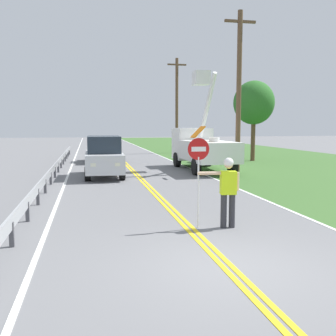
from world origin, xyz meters
The scene contains 15 objects.
ground_plane centered at (0.00, 0.00, 0.00)m, with size 160.00×160.00×0.00m, color slate.
grass_verge_right centered at (11.60, 20.00, 0.00)m, with size 16.00×110.00×0.01m, color #3D662D.
centerline_yellow_left centered at (-0.09, 20.00, 0.01)m, with size 0.11×110.00×0.01m, color yellow.
centerline_yellow_right centered at (0.09, 20.00, 0.01)m, with size 0.11×110.00×0.01m, color yellow.
edge_line_right centered at (3.60, 20.00, 0.01)m, with size 0.12×110.00×0.01m, color silver.
edge_line_left centered at (-3.60, 20.00, 0.01)m, with size 0.12×110.00×0.01m, color silver.
flagger_worker centered at (0.98, 2.66, 1.05)m, with size 1.08×0.29×1.83m.
stop_sign_paddle centered at (0.22, 2.76, 1.71)m, with size 0.56×0.04×2.33m.
utility_bucket_truck centered at (4.09, 15.61, 1.43)m, with size 2.67×6.84×5.81m.
oncoming_suv_nearest centered at (-1.73, 13.47, 1.06)m, with size 1.96×4.63×2.10m.
oncoming_sedan_second centered at (-1.66, 21.69, 0.83)m, with size 1.93×4.12×1.70m.
utility_pole_near centered at (5.86, 14.18, 4.66)m, with size 1.80×0.28×8.95m.
utility_pole_mid centered at (5.84, 29.65, 4.65)m, with size 1.80×0.28×8.92m.
guardrail_left_shoulder centered at (-4.20, 14.66, 0.52)m, with size 0.10×32.00×0.71m.
roadside_tree_verge centered at (9.51, 20.29, 4.27)m, with size 3.00×3.00×5.90m.
Camera 1 is at (-2.52, -6.67, 2.65)m, focal length 41.42 mm.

